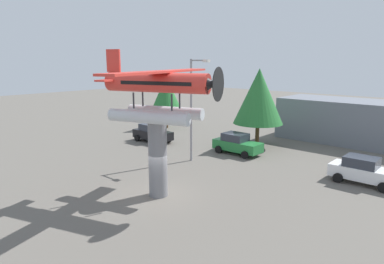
% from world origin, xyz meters
% --- Properties ---
extents(ground_plane, '(140.00, 140.00, 0.00)m').
position_xyz_m(ground_plane, '(0.00, 0.00, 0.00)').
color(ground_plane, '#605B54').
extents(display_pedestal, '(1.10, 1.10, 4.52)m').
position_xyz_m(display_pedestal, '(0.00, 0.00, 2.26)').
color(display_pedestal, slate).
rests_on(display_pedestal, ground).
extents(floatplane_monument, '(7.20, 10.20, 4.00)m').
position_xyz_m(floatplane_monument, '(0.12, 0.04, 6.20)').
color(floatplane_monument, silver).
rests_on(floatplane_monument, display_pedestal).
extents(car_near_black, '(4.20, 2.02, 1.76)m').
position_xyz_m(car_near_black, '(-10.69, 9.09, 0.88)').
color(car_near_black, black).
rests_on(car_near_black, ground).
extents(car_mid_green, '(4.20, 2.02, 1.76)m').
position_xyz_m(car_mid_green, '(-1.90, 10.93, 0.88)').
color(car_mid_green, '#237A38').
rests_on(car_mid_green, ground).
extents(car_far_white, '(4.20, 2.02, 1.76)m').
position_xyz_m(car_far_white, '(8.47, 10.27, 0.88)').
color(car_far_white, white).
rests_on(car_far_white, ground).
extents(streetlight_primary, '(1.84, 0.28, 8.00)m').
position_xyz_m(streetlight_primary, '(-3.23, 6.74, 4.64)').
color(streetlight_primary, gray).
rests_on(streetlight_primary, ground).
extents(storefront_building, '(13.75, 5.73, 4.12)m').
position_xyz_m(storefront_building, '(4.13, 22.00, 2.06)').
color(storefront_building, slate).
rests_on(storefront_building, ground).
extents(tree_west, '(3.36, 3.36, 6.15)m').
position_xyz_m(tree_west, '(-14.78, 15.02, 4.26)').
color(tree_west, brown).
rests_on(tree_west, ground).
extents(tree_east, '(4.54, 4.54, 7.22)m').
position_xyz_m(tree_east, '(-1.95, 14.31, 4.69)').
color(tree_east, brown).
rests_on(tree_east, ground).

